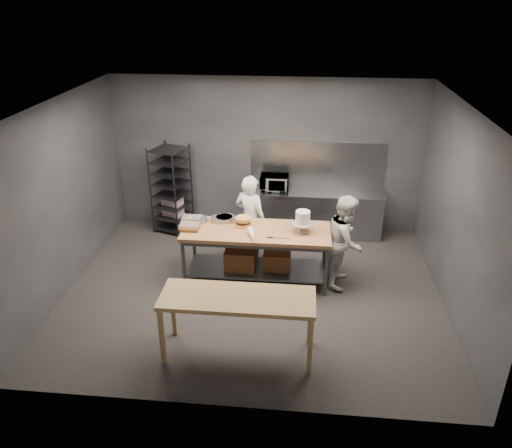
{
  "coord_description": "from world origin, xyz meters",
  "views": [
    {
      "loc": [
        0.73,
        -6.83,
        4.51
      ],
      "look_at": [
        0.01,
        0.32,
        1.05
      ],
      "focal_mm": 35.0,
      "sensor_mm": 36.0,
      "label": 1
    }
  ],
  "objects": [
    {
      "name": "back_wall",
      "position": [
        0.0,
        2.5,
        1.5
      ],
      "size": [
        6.0,
        0.04,
        3.0
      ],
      "primitive_type": "cube",
      "color": "#4C4F54",
      "rests_on": "ground"
    },
    {
      "name": "speed_rack",
      "position": [
        -1.84,
        2.1,
        0.86
      ],
      "size": [
        0.78,
        0.81,
        1.75
      ],
      "color": "black",
      "rests_on": "ground"
    },
    {
      "name": "layer_cake",
      "position": [
        -0.22,
        0.49,
        1.0
      ],
      "size": [
        0.25,
        0.25,
        0.16
      ],
      "color": "#F5B54E",
      "rests_on": "work_table"
    },
    {
      "name": "microwave",
      "position": [
        0.18,
        2.18,
        1.05
      ],
      "size": [
        0.54,
        0.37,
        0.3
      ],
      "primitive_type": "imported",
      "color": "black",
      "rests_on": "back_counter"
    },
    {
      "name": "back_counter",
      "position": [
        1.0,
        2.18,
        0.45
      ],
      "size": [
        2.6,
        0.6,
        0.9
      ],
      "color": "slate",
      "rests_on": "ground"
    },
    {
      "name": "ground",
      "position": [
        0.0,
        0.0,
        0.0
      ],
      "size": [
        6.0,
        6.0,
        0.0
      ],
      "primitive_type": "plane",
      "color": "black",
      "rests_on": "ground"
    },
    {
      "name": "chef_right",
      "position": [
        1.46,
        0.41,
        0.78
      ],
      "size": [
        0.75,
        0.87,
        1.55
      ],
      "primitive_type": "imported",
      "rotation": [
        0.0,
        0.0,
        1.33
      ],
      "color": "beige",
      "rests_on": "ground"
    },
    {
      "name": "splashback_panel",
      "position": [
        1.0,
        2.48,
        1.35
      ],
      "size": [
        2.6,
        0.02,
        0.9
      ],
      "primitive_type": "cube",
      "color": "slate",
      "rests_on": "back_counter"
    },
    {
      "name": "chef_behind",
      "position": [
        -0.15,
        1.0,
        0.81
      ],
      "size": [
        0.69,
        0.59,
        1.61
      ],
      "primitive_type": "imported",
      "rotation": [
        0.0,
        0.0,
        2.73
      ],
      "color": "white",
      "rests_on": "ground"
    },
    {
      "name": "offset_spatula",
      "position": [
        0.34,
        0.11,
        0.93
      ],
      "size": [
        0.36,
        0.02,
        0.02
      ],
      "color": "slate",
      "rests_on": "work_table"
    },
    {
      "name": "piping_bag",
      "position": [
        -0.02,
        0.06,
        0.98
      ],
      "size": [
        0.22,
        0.4,
        0.12
      ],
      "primitive_type": "cone",
      "rotation": [
        1.57,
        0.0,
        0.28
      ],
      "color": "silver",
      "rests_on": "work_table"
    },
    {
      "name": "pastry_clamshells",
      "position": [
        -1.07,
        0.4,
        0.98
      ],
      "size": [
        0.33,
        0.49,
        0.11
      ],
      "color": "brown",
      "rests_on": "work_table"
    },
    {
      "name": "work_table",
      "position": [
        0.01,
        0.37,
        0.57
      ],
      "size": [
        2.4,
        0.9,
        0.92
      ],
      "color": "brown",
      "rests_on": "ground"
    },
    {
      "name": "near_counter",
      "position": [
        -0.04,
        -1.53,
        0.81
      ],
      "size": [
        2.0,
        0.7,
        0.9
      ],
      "color": "olive",
      "rests_on": "ground"
    },
    {
      "name": "frosted_cake_stand",
      "position": [
        0.76,
        0.37,
        1.14
      ],
      "size": [
        0.34,
        0.34,
        0.36
      ],
      "color": "#A79D85",
      "rests_on": "work_table"
    },
    {
      "name": "cake_pans",
      "position": [
        -0.65,
        0.64,
        0.96
      ],
      "size": [
        0.71,
        0.35,
        0.07
      ],
      "color": "gray",
      "rests_on": "work_table"
    }
  ]
}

